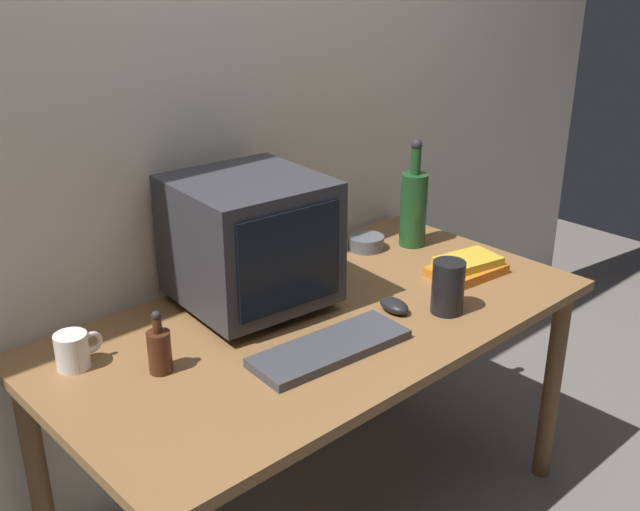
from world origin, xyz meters
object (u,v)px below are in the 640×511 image
bottle_short (159,349)px  metal_canister (448,287)px  computer_mouse (394,306)px  crt_monitor (250,241)px  mug (73,351)px  book_stack (467,267)px  keyboard (330,348)px  bottle_tall (414,206)px  cd_spindle (366,242)px

bottle_short → metal_canister: size_ratio=1.07×
computer_mouse → bottle_short: 0.67m
crt_monitor → metal_canister: size_ratio=2.79×
mug → metal_canister: (0.89, -0.43, 0.03)m
book_stack → crt_monitor: bearing=154.9°
keyboard → bottle_short: (-0.36, 0.21, 0.05)m
crt_monitor → mug: size_ratio=3.48×
mug → crt_monitor: bearing=-2.7°
keyboard → mug: mug is taller
computer_mouse → crt_monitor: bearing=138.6°
bottle_tall → mug: size_ratio=3.03×
crt_monitor → bottle_tall: (0.68, -0.01, -0.06)m
cd_spindle → keyboard: bearing=-143.5°
book_stack → mug: (-1.14, 0.31, 0.02)m
bottle_short → metal_canister: bottle_short is taller
crt_monitor → bottle_tall: crt_monitor is taller
crt_monitor → metal_canister: 0.56m
mug → computer_mouse: bearing=-22.6°
keyboard → bottle_short: bottle_short is taller
crt_monitor → keyboard: (-0.02, -0.34, -0.18)m
bottle_short → metal_canister: 0.80m
mug → cd_spindle: (1.06, 0.04, -0.02)m
keyboard → cd_spindle: (0.56, 0.41, 0.01)m
bottle_tall → cd_spindle: (-0.14, 0.08, -0.11)m
keyboard → mug: size_ratio=3.50×
bottle_short → mug: 0.21m
book_stack → mug: mug is taller
bottle_short → cd_spindle: size_ratio=1.34×
crt_monitor → book_stack: 0.70m
bottle_short → book_stack: bottle_short is taller
bottle_short → metal_canister: (0.75, -0.27, 0.02)m
metal_canister → keyboard: bearing=171.6°
keyboard → metal_canister: bearing=-3.6°
computer_mouse → cd_spindle: bearing=61.3°
crt_monitor → book_stack: crt_monitor is taller
computer_mouse → bottle_tall: bottle_tall is taller
crt_monitor → bottle_short: 0.43m
book_stack → metal_canister: metal_canister is taller
crt_monitor → metal_canister: (0.37, -0.40, -0.12)m
crt_monitor → computer_mouse: size_ratio=4.18×
keyboard → computer_mouse: bearing=13.2°
cd_spindle → metal_canister: 0.50m
bottle_tall → book_stack: 0.31m
cd_spindle → metal_canister: size_ratio=0.80×
crt_monitor → computer_mouse: bearing=-49.1°
computer_mouse → cd_spindle: cd_spindle is taller
mug → cd_spindle: size_ratio=1.00×
bottle_short → metal_canister: bearing=-19.8°
computer_mouse → bottle_short: size_ratio=0.62×
computer_mouse → mug: bearing=165.1°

